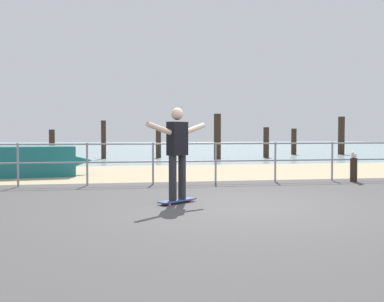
# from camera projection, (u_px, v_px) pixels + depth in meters

# --- Properties ---
(ground_plane) EXTENTS (24.00, 10.00, 0.04)m
(ground_plane) POSITION_uv_depth(u_px,v_px,m) (261.00, 218.00, 6.65)
(ground_plane) COLOR #474444
(ground_plane) RESTS_ON ground
(beach_strip) EXTENTS (24.00, 6.00, 0.04)m
(beach_strip) POSITION_uv_depth(u_px,v_px,m) (182.00, 172.00, 14.52)
(beach_strip) COLOR tan
(beach_strip) RESTS_ON ground
(sea_surface) EXTENTS (72.00, 50.00, 0.04)m
(sea_surface) POSITION_uv_depth(u_px,v_px,m) (138.00, 147.00, 42.08)
(sea_surface) COLOR #849EA3
(sea_surface) RESTS_ON ground
(railing_fence) EXTENTS (11.20, 0.05, 1.05)m
(railing_fence) POSITION_uv_depth(u_px,v_px,m) (185.00, 157.00, 11.07)
(railing_fence) COLOR gray
(railing_fence) RESTS_ON ground
(sailboat) EXTENTS (5.06, 2.07, 5.16)m
(sailboat) POSITION_uv_depth(u_px,v_px,m) (1.00, 160.00, 12.78)
(sailboat) COLOR #19666B
(sailboat) RESTS_ON ground
(skateboard) EXTENTS (0.76, 0.64, 0.08)m
(skateboard) POSITION_uv_depth(u_px,v_px,m) (177.00, 201.00, 7.93)
(skateboard) COLOR #334C8C
(skateboard) RESTS_ON ground
(skateboarder) EXTENTS (1.20, 0.95, 1.65)m
(skateboarder) POSITION_uv_depth(u_px,v_px,m) (177.00, 148.00, 7.89)
(skateboarder) COLOR #26262B
(skateboarder) RESTS_ON skateboard
(bollard_short) EXTENTS (0.18, 0.18, 0.64)m
(bollard_short) POSITION_uv_depth(u_px,v_px,m) (354.00, 170.00, 11.48)
(bollard_short) COLOR #332319
(bollard_short) RESTS_ON ground
(seagull) EXTENTS (0.34, 0.41, 0.18)m
(seagull) POSITION_uv_depth(u_px,v_px,m) (354.00, 155.00, 11.45)
(seagull) COLOR white
(seagull) RESTS_ON bollard_short
(groyne_post_0) EXTENTS (0.31, 0.31, 1.50)m
(groyne_post_0) POSITION_uv_depth(u_px,v_px,m) (52.00, 143.00, 23.84)
(groyne_post_0) COLOR #332319
(groyne_post_0) RESTS_ON ground
(groyne_post_1) EXTENTS (0.24, 0.24, 1.93)m
(groyne_post_1) POSITION_uv_depth(u_px,v_px,m) (104.00, 140.00, 22.11)
(groyne_post_1) COLOR #332319
(groyne_post_1) RESTS_ON ground
(groyne_post_2) EXTENTS (0.27, 0.27, 1.60)m
(groyne_post_2) POSITION_uv_depth(u_px,v_px,m) (158.00, 143.00, 23.01)
(groyne_post_2) COLOR #332319
(groyne_post_2) RESTS_ON ground
(groyne_post_3) EXTENTS (0.35, 0.35, 2.26)m
(groyne_post_3) POSITION_uv_depth(u_px,v_px,m) (217.00, 136.00, 21.97)
(groyne_post_3) COLOR #332319
(groyne_post_3) RESTS_ON ground
(groyne_post_4) EXTENTS (0.30, 0.30, 1.61)m
(groyne_post_4) POSITION_uv_depth(u_px,v_px,m) (266.00, 143.00, 23.17)
(groyne_post_4) COLOR #332319
(groyne_post_4) RESTS_ON ground
(groyne_post_5) EXTENTS (0.31, 0.31, 1.58)m
(groyne_post_5) POSITION_uv_depth(u_px,v_px,m) (294.00, 142.00, 26.59)
(groyne_post_5) COLOR #332319
(groyne_post_5) RESTS_ON ground
(groyne_post_6) EXTENTS (0.39, 0.39, 2.29)m
(groyne_post_6) POSITION_uv_depth(u_px,v_px,m) (341.00, 136.00, 26.54)
(groyne_post_6) COLOR #332319
(groyne_post_6) RESTS_ON ground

